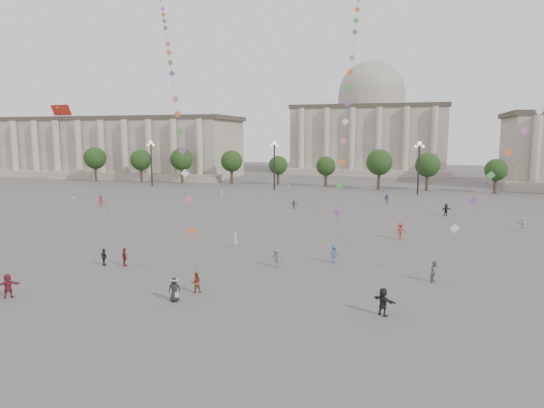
# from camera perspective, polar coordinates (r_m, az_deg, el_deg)

# --- Properties ---
(ground) EXTENTS (360.00, 360.00, 0.00)m
(ground) POSITION_cam_1_polar(r_m,az_deg,el_deg) (36.01, -7.91, -10.86)
(ground) COLOR #4E4C4A
(ground) RESTS_ON ground
(hall_west) EXTENTS (84.00, 26.22, 17.20)m
(hall_west) POSITION_cam_1_polar(r_m,az_deg,el_deg) (153.52, -19.25, 6.33)
(hall_west) COLOR gray
(hall_west) RESTS_ON ground
(hall_central) EXTENTS (48.30, 34.30, 35.50)m
(hall_central) POSITION_cam_1_polar(r_m,az_deg,el_deg) (160.88, 11.47, 8.74)
(hall_central) COLOR gray
(hall_central) RESTS_ON ground
(tree_row) EXTENTS (137.12, 5.12, 8.00)m
(tree_row) POSITION_cam_1_polar(r_m,az_deg,el_deg) (110.11, 8.99, 4.64)
(tree_row) COLOR #37261B
(tree_row) RESTS_ON ground
(lamp_post_far_west) EXTENTS (2.00, 0.90, 10.65)m
(lamp_post_far_west) POSITION_cam_1_polar(r_m,az_deg,el_deg) (117.16, -14.03, 5.65)
(lamp_post_far_west) COLOR #262628
(lamp_post_far_west) RESTS_ON ground
(lamp_post_mid_west) EXTENTS (2.00, 0.90, 10.65)m
(lamp_post_mid_west) POSITION_cam_1_polar(r_m,az_deg,el_deg) (105.23, 0.28, 5.65)
(lamp_post_mid_west) COLOR #262628
(lamp_post_mid_west) RESTS_ON ground
(lamp_post_mid_east) EXTENTS (2.00, 0.90, 10.65)m
(lamp_post_mid_east) POSITION_cam_1_polar(r_m,az_deg,el_deg) (101.10, 16.91, 5.22)
(lamp_post_mid_east) COLOR #262628
(lamp_post_mid_east) RESTS_ON ground
(person_crowd_0) EXTENTS (1.12, 0.75, 1.77)m
(person_crowd_0) POSITION_cam_1_polar(r_m,az_deg,el_deg) (86.13, 13.34, 0.61)
(person_crowd_0) COLOR #3A4F83
(person_crowd_0) RESTS_ON ground
(person_crowd_1) EXTENTS (0.90, 0.95, 1.54)m
(person_crowd_1) POSITION_cam_1_polar(r_m,az_deg,el_deg) (93.05, -22.33, 0.69)
(person_crowd_1) COLOR silver
(person_crowd_1) RESTS_ON ground
(person_crowd_2) EXTENTS (1.28, 1.41, 1.90)m
(person_crowd_2) POSITION_cam_1_polar(r_m,az_deg,el_deg) (84.84, -19.49, 0.30)
(person_crowd_2) COLOR maroon
(person_crowd_2) RESTS_ON ground
(person_crowd_3) EXTENTS (1.72, 1.42, 1.85)m
(person_crowd_3) POSITION_cam_1_polar(r_m,az_deg,el_deg) (32.88, 12.94, -11.14)
(person_crowd_3) COLOR black
(person_crowd_3) RESTS_ON ground
(person_crowd_4) EXTENTS (1.17, 1.66, 1.73)m
(person_crowd_4) POSITION_cam_1_polar(r_m,az_deg,el_deg) (102.31, 1.97, 1.94)
(person_crowd_4) COLOR silver
(person_crowd_4) RESTS_ON ground
(person_crowd_6) EXTENTS (1.18, 0.79, 1.71)m
(person_crowd_6) POSITION_cam_1_polar(r_m,az_deg,el_deg) (43.35, 0.53, -6.36)
(person_crowd_6) COLOR #5D5D61
(person_crowd_6) RESTS_ON ground
(person_crowd_7) EXTENTS (1.59, 1.18, 1.67)m
(person_crowd_7) POSITION_cam_1_polar(r_m,az_deg,el_deg) (67.30, 27.42, -2.13)
(person_crowd_7) COLOR silver
(person_crowd_7) RESTS_ON ground
(person_crowd_8) EXTENTS (1.43, 1.23, 1.91)m
(person_crowd_8) POSITION_cam_1_polar(r_m,az_deg,el_deg) (56.74, 14.89, -3.10)
(person_crowd_8) COLOR maroon
(person_crowd_8) RESTS_ON ground
(person_crowd_9) EXTENTS (1.63, 1.38, 1.76)m
(person_crowd_9) POSITION_cam_1_polar(r_m,az_deg,el_deg) (75.70, 19.80, -0.64)
(person_crowd_9) COLOR black
(person_crowd_9) RESTS_ON ground
(person_crowd_10) EXTENTS (0.64, 0.65, 1.52)m
(person_crowd_10) POSITION_cam_1_polar(r_m,az_deg,el_deg) (92.81, -5.95, 1.22)
(person_crowd_10) COLOR white
(person_crowd_10) RESTS_ON ground
(person_crowd_12) EXTENTS (1.47, 0.90, 1.51)m
(person_crowd_12) POSITION_cam_1_polar(r_m,az_deg,el_deg) (78.14, 2.59, -0.01)
(person_crowd_12) COLOR slate
(person_crowd_12) RESTS_ON ground
(person_crowd_13) EXTENTS (0.71, 0.66, 1.63)m
(person_crowd_13) POSITION_cam_1_polar(r_m,az_deg,el_deg) (50.73, -4.31, -4.31)
(person_crowd_13) COLOR silver
(person_crowd_13) RESTS_ON ground
(tourist_0) EXTENTS (1.03, 0.93, 1.68)m
(tourist_0) POSITION_cam_1_polar(r_m,az_deg,el_deg) (45.66, -16.95, -5.99)
(tourist_0) COLOR maroon
(tourist_0) RESTS_ON ground
(tourist_1) EXTENTS (0.99, 0.71, 1.56)m
(tourist_1) POSITION_cam_1_polar(r_m,az_deg,el_deg) (46.48, -19.15, -5.92)
(tourist_1) COLOR #222227
(tourist_1) RESTS_ON ground
(tourist_2) EXTENTS (1.64, 1.40, 1.78)m
(tourist_2) POSITION_cam_1_polar(r_m,az_deg,el_deg) (40.22, -28.63, -8.44)
(tourist_2) COLOR maroon
(tourist_2) RESTS_ON ground
(kite_flyer_0) EXTENTS (0.94, 0.86, 1.55)m
(kite_flyer_0) POSITION_cam_1_polar(r_m,az_deg,el_deg) (37.00, -8.91, -9.10)
(kite_flyer_0) COLOR brown
(kite_flyer_0) RESTS_ON ground
(kite_flyer_1) EXTENTS (1.20, 1.26, 1.72)m
(kite_flyer_1) POSITION_cam_1_polar(r_m,az_deg,el_deg) (45.17, 7.33, -5.83)
(kite_flyer_1) COLOR #395C81
(kite_flyer_1) RESTS_ON ground
(kite_flyer_2) EXTENTS (0.96, 1.04, 1.74)m
(kite_flyer_2) POSITION_cam_1_polar(r_m,az_deg,el_deg) (41.17, 18.59, -7.54)
(kite_flyer_2) COLOR slate
(kite_flyer_2) RESTS_ON ground
(hat_person) EXTENTS (1.01, 0.87, 1.74)m
(hat_person) POSITION_cam_1_polar(r_m,az_deg,el_deg) (35.34, -11.41, -9.77)
(hat_person) COLOR black
(hat_person) RESTS_ON ground
(dragon_kite) EXTENTS (5.69, 2.32, 16.01)m
(dragon_kite) POSITION_cam_1_polar(r_m,az_deg,el_deg) (52.96, -23.44, 9.26)
(dragon_kite) COLOR red
(dragon_kite) RESTS_ON ground
(kite_train_west) EXTENTS (31.28, 51.17, 73.12)m
(kite_train_west) POSITION_cam_1_polar(r_m,az_deg,el_deg) (68.53, -12.15, 17.38)
(kite_train_west) COLOR #3F3F3F
(kite_train_west) RESTS_ON ground
(kite_train_mid) EXTENTS (2.88, 45.47, 68.74)m
(kite_train_mid) POSITION_cam_1_polar(r_m,az_deg,el_deg) (70.31, 10.18, 22.45)
(kite_train_mid) COLOR #3F3F3F
(kite_train_mid) RESTS_ON ground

